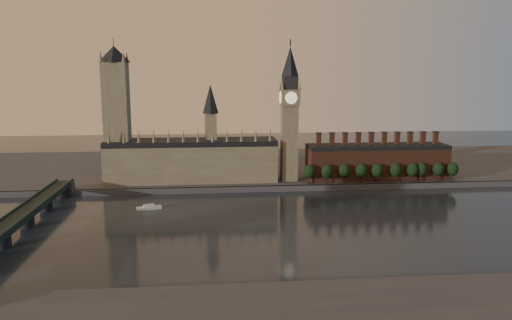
{
  "coord_description": "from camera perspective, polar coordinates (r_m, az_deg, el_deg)",
  "views": [
    {
      "loc": [
        -51.31,
        -266.25,
        86.34
      ],
      "look_at": [
        -20.95,
        55.0,
        29.9
      ],
      "focal_mm": 35.0,
      "sensor_mm": 36.0,
      "label": 1
    }
  ],
  "objects": [
    {
      "name": "north_bank",
      "position": [
        455.13,
        1.17,
        -0.76
      ],
      "size": [
        900.0,
        182.0,
        4.0
      ],
      "color": "#46464B",
      "rests_on": "ground"
    },
    {
      "name": "embankment_tree_0",
      "position": [
        376.18,
        6.12,
        -1.31
      ],
      "size": [
        8.6,
        8.6,
        14.88
      ],
      "color": "black",
      "rests_on": "north_bank"
    },
    {
      "name": "embankment_tree_3",
      "position": [
        385.07,
        11.93,
        -1.2
      ],
      "size": [
        8.6,
        8.6,
        14.88
      ],
      "color": "black",
      "rests_on": "north_bank"
    },
    {
      "name": "embankment_tree_8",
      "position": [
        407.51,
        20.1,
        -0.99
      ],
      "size": [
        8.6,
        8.6,
        14.88
      ],
      "color": "black",
      "rests_on": "north_bank"
    },
    {
      "name": "chimney_block",
      "position": [
        404.35,
        13.64,
        -0.12
      ],
      "size": [
        110.0,
        25.0,
        37.0
      ],
      "color": "brown",
      "rests_on": "north_bank"
    },
    {
      "name": "embankment_tree_5",
      "position": [
        394.17,
        15.66,
        -1.11
      ],
      "size": [
        8.6,
        8.6,
        14.88
      ],
      "color": "black",
      "rests_on": "north_bank"
    },
    {
      "name": "victoria_tower",
      "position": [
        388.35,
        -15.65,
        5.53
      ],
      "size": [
        24.0,
        24.0,
        108.0
      ],
      "color": "gray",
      "rests_on": "north_bank"
    },
    {
      "name": "embankment_tree_2",
      "position": [
        382.33,
        10.05,
        -1.22
      ],
      "size": [
        8.6,
        8.6,
        14.88
      ],
      "color": "black",
      "rests_on": "north_bank"
    },
    {
      "name": "embankment_tree_9",
      "position": [
        411.83,
        21.56,
        -0.97
      ],
      "size": [
        8.6,
        8.6,
        14.88
      ],
      "color": "black",
      "rests_on": "north_bank"
    },
    {
      "name": "embankment_tree_6",
      "position": [
        398.14,
        17.45,
        -1.09
      ],
      "size": [
        8.6,
        8.6,
        14.88
      ],
      "color": "black",
      "rests_on": "north_bank"
    },
    {
      "name": "ground",
      "position": [
        284.56,
        5.3,
        -7.79
      ],
      "size": [
        900.0,
        900.0,
        0.0
      ],
      "primitive_type": "plane",
      "color": "black",
      "rests_on": "ground"
    },
    {
      "name": "palace_of_westminster",
      "position": [
        386.84,
        -7.26,
        0.21
      ],
      "size": [
        130.0,
        30.3,
        74.0
      ],
      "color": "gray",
      "rests_on": "north_bank"
    },
    {
      "name": "embankment_tree_7",
      "position": [
        402.33,
        18.36,
        -1.03
      ],
      "size": [
        8.6,
        8.6,
        14.88
      ],
      "color": "black",
      "rests_on": "north_bank"
    },
    {
      "name": "big_ben",
      "position": [
        382.35,
        3.86,
        5.47
      ],
      "size": [
        15.0,
        15.0,
        107.0
      ],
      "color": "gray",
      "rests_on": "north_bank"
    },
    {
      "name": "embankment_tree_4",
      "position": [
        388.25,
        13.67,
        -1.18
      ],
      "size": [
        8.6,
        8.6,
        14.88
      ],
      "color": "black",
      "rests_on": "north_bank"
    },
    {
      "name": "westminster_bridge",
      "position": [
        294.0,
        -26.0,
        -6.68
      ],
      "size": [
        14.0,
        200.0,
        11.55
      ],
      "color": "black",
      "rests_on": "ground"
    },
    {
      "name": "river_boat",
      "position": [
        328.56,
        -12.13,
        -5.33
      ],
      "size": [
        16.27,
        8.61,
        3.13
      ],
      "rotation": [
        0.0,
        0.0,
        0.28
      ],
      "color": "silver",
      "rests_on": "ground"
    },
    {
      "name": "embankment_tree_1",
      "position": [
        377.73,
        8.1,
        -1.3
      ],
      "size": [
        8.6,
        8.6,
        14.88
      ],
      "color": "black",
      "rests_on": "north_bank"
    }
  ]
}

